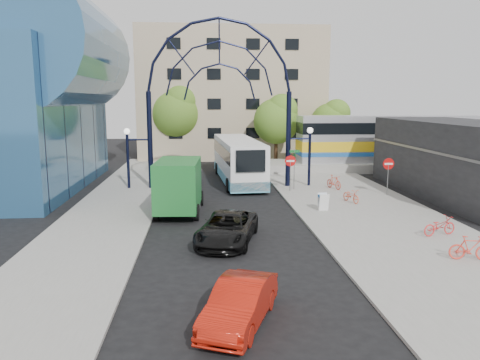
{
  "coord_description": "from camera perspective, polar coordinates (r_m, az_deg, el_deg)",
  "views": [
    {
      "loc": [
        -1.29,
        -19.76,
        6.38
      ],
      "look_at": [
        0.8,
        6.0,
        1.96
      ],
      "focal_mm": 35.0,
      "sensor_mm": 36.0,
      "label": 1
    }
  ],
  "objects": [
    {
      "name": "apartment_block",
      "position": [
        54.83,
        -1.22,
        10.36
      ],
      "size": [
        20.0,
        12.1,
        14.0
      ],
      "color": "tan",
      "rests_on": "ground"
    },
    {
      "name": "red_sedan",
      "position": [
        13.84,
        -0.03,
        -14.76
      ],
      "size": [
        2.72,
        4.15,
        1.29
      ],
      "primitive_type": "imported",
      "rotation": [
        0.0,
        0.0,
        -0.38
      ],
      "color": "#B1180A",
      "rests_on": "ground"
    },
    {
      "name": "street_name_sign",
      "position": [
        33.27,
        6.65,
        2.31
      ],
      "size": [
        0.7,
        0.7,
        2.8
      ],
      "color": "slate",
      "rests_on": "sidewalk_east"
    },
    {
      "name": "train_car",
      "position": [
        47.0,
        22.39,
        4.74
      ],
      "size": [
        25.1,
        3.05,
        4.2
      ],
      "color": "#B7B7BC",
      "rests_on": "train_platform"
    },
    {
      "name": "green_truck",
      "position": [
        26.96,
        -7.34,
        -0.69
      ],
      "size": [
        2.7,
        6.29,
        3.11
      ],
      "rotation": [
        0.0,
        0.0,
        -0.06
      ],
      "color": "black",
      "rests_on": "ground"
    },
    {
      "name": "tree_north_a",
      "position": [
        46.31,
        4.61,
        7.48
      ],
      "size": [
        4.48,
        4.48,
        7.0
      ],
      "color": "#382314",
      "rests_on": "ground"
    },
    {
      "name": "tree_north_c",
      "position": [
        49.58,
        11.14,
        7.1
      ],
      "size": [
        4.16,
        4.16,
        6.5
      ],
      "color": "#382314",
      "rests_on": "ground"
    },
    {
      "name": "ground",
      "position": [
        20.8,
        -0.88,
        -8.15
      ],
      "size": [
        120.0,
        120.0,
        0.0
      ],
      "primitive_type": "plane",
      "color": "black",
      "rests_on": "ground"
    },
    {
      "name": "gateway_arch",
      "position": [
        33.85,
        -2.52,
        13.39
      ],
      "size": [
        13.64,
        0.44,
        12.1
      ],
      "color": "black",
      "rests_on": "ground"
    },
    {
      "name": "black_suv",
      "position": [
        21.2,
        -1.56,
        -5.88
      ],
      "size": [
        3.42,
        5.31,
        1.36
      ],
      "primitive_type": "imported",
      "rotation": [
        0.0,
        0.0,
        -0.25
      ],
      "color": "black",
      "rests_on": "ground"
    },
    {
      "name": "bike_far_b",
      "position": [
        20.74,
        26.3,
        -7.46
      ],
      "size": [
        1.71,
        0.82,
        0.99
      ],
      "primitive_type": "imported",
      "rotation": [
        0.0,
        0.0,
        1.34
      ],
      "color": "#EB3E2F",
      "rests_on": "sidewalk_east"
    },
    {
      "name": "plaza_west",
      "position": [
        27.03,
        -15.67,
        -4.18
      ],
      "size": [
        5.0,
        50.0,
        0.12
      ],
      "primitive_type": "cube",
      "color": "gray",
      "rests_on": "ground"
    },
    {
      "name": "train_platform",
      "position": [
        47.25,
        22.19,
        1.72
      ],
      "size": [
        32.0,
        5.0,
        0.8
      ],
      "primitive_type": "cube",
      "color": "gray",
      "rests_on": "ground"
    },
    {
      "name": "bike_far_a",
      "position": [
        23.85,
        23.14,
        -5.17
      ],
      "size": [
        1.84,
        1.03,
        0.92
      ],
      "primitive_type": "imported",
      "rotation": [
        0.0,
        0.0,
        1.82
      ],
      "color": "red",
      "rests_on": "sidewalk_east"
    },
    {
      "name": "do_not_enter_sign",
      "position": [
        32.49,
        17.63,
        1.46
      ],
      "size": [
        0.76,
        0.07,
        2.48
      ],
      "color": "slate",
      "rests_on": "sidewalk_east"
    },
    {
      "name": "sidewalk_east",
      "position": [
        26.28,
        16.26,
        -4.6
      ],
      "size": [
        8.0,
        56.0,
        0.12
      ],
      "primitive_type": "cube",
      "color": "gray",
      "rests_on": "ground"
    },
    {
      "name": "bike_near_a",
      "position": [
        29.81,
        13.39,
        -1.86
      ],
      "size": [
        0.99,
        1.69,
        0.84
      ],
      "primitive_type": "imported",
      "rotation": [
        0.0,
        0.0,
        0.3
      ],
      "color": "#FF5833",
      "rests_on": "sidewalk_east"
    },
    {
      "name": "bike_near_b",
      "position": [
        34.04,
        11.37,
        -0.24
      ],
      "size": [
        1.01,
        1.69,
        0.98
      ],
      "primitive_type": "imported",
      "rotation": [
        0.0,
        0.0,
        0.36
      ],
      "color": "red",
      "rests_on": "sidewalk_east"
    },
    {
      "name": "transit_hall",
      "position": [
        37.48,
        -26.97,
        9.16
      ],
      "size": [
        16.5,
        18.0,
        14.5
      ],
      "color": "#2C5A86",
      "rests_on": "ground"
    },
    {
      "name": "stop_sign",
      "position": [
        32.63,
        6.16,
        1.93
      ],
      "size": [
        0.8,
        0.07,
        2.5
      ],
      "color": "slate",
      "rests_on": "sidewalk_east"
    },
    {
      "name": "sandwich_board",
      "position": [
        27.23,
        10.13,
        -2.39
      ],
      "size": [
        0.55,
        0.61,
        0.99
      ],
      "color": "white",
      "rests_on": "sidewalk_east"
    },
    {
      "name": "city_bus",
      "position": [
        37.06,
        -0.25,
        2.53
      ],
      "size": [
        3.48,
        12.32,
        3.34
      ],
      "rotation": [
        0.0,
        0.0,
        0.06
      ],
      "color": "white",
      "rests_on": "ground"
    },
    {
      "name": "commercial_block_east",
      "position": [
        34.63,
        25.37,
        2.34
      ],
      "size": [
        6.0,
        16.0,
        5.0
      ],
      "primitive_type": "cube",
      "color": "black",
      "rests_on": "ground"
    },
    {
      "name": "tree_north_b",
      "position": [
        49.76,
        -7.7,
        8.34
      ],
      "size": [
        5.12,
        5.12,
        8.0
      ],
      "color": "#382314",
      "rests_on": "ground"
    }
  ]
}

